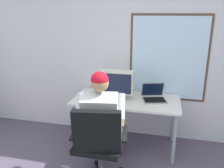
{
  "coord_description": "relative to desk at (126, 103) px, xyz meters",
  "views": [
    {
      "loc": [
        0.21,
        -1.36,
        1.86
      ],
      "look_at": [
        -0.38,
        1.21,
        1.04
      ],
      "focal_mm": 37.3,
      "sensor_mm": 36.0,
      "label": 1
    }
  ],
  "objects": [
    {
      "name": "person_seated",
      "position": [
        -0.18,
        -0.61,
        0.02
      ],
      "size": [
        0.58,
        0.85,
        1.28
      ],
      "color": "#49495A",
      "rests_on": "ground"
    },
    {
      "name": "laptop",
      "position": [
        0.36,
        0.07,
        0.13
      ],
      "size": [
        0.38,
        0.37,
        0.22
      ],
      "color": "gray",
      "rests_on": "desk"
    },
    {
      "name": "desk",
      "position": [
        0.0,
        0.0,
        0.0
      ],
      "size": [
        1.45,
        0.7,
        0.71
      ],
      "color": "#8E989B",
      "rests_on": "ground"
    },
    {
      "name": "wall_rear",
      "position": [
        0.28,
        0.41,
        0.69
      ],
      "size": [
        5.82,
        0.08,
        2.69
      ],
      "color": "silver",
      "rests_on": "ground"
    },
    {
      "name": "wine_glass",
      "position": [
        -0.43,
        -0.13,
        0.18
      ],
      "size": [
        0.07,
        0.07,
        0.16
      ],
      "color": "silver",
      "rests_on": "desk"
    },
    {
      "name": "crt_monitor",
      "position": [
        -0.14,
        0.01,
        0.29
      ],
      "size": [
        0.47,
        0.21,
        0.39
      ],
      "color": "beige",
      "rests_on": "desk"
    },
    {
      "name": "office_chair",
      "position": [
        -0.15,
        -0.87,
        -0.09
      ],
      "size": [
        0.65,
        0.61,
        0.96
      ],
      "color": "black",
      "rests_on": "ground"
    }
  ]
}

